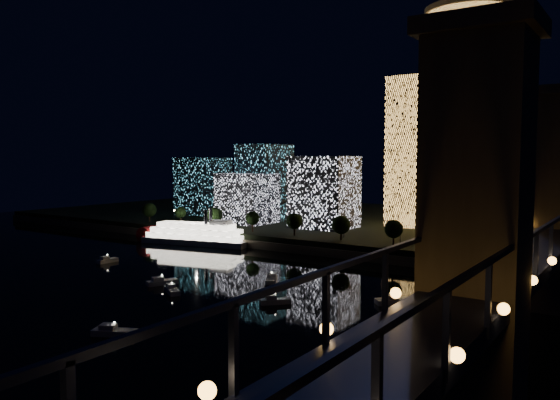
% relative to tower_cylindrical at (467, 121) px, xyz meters
% --- Properties ---
extents(ground, '(520.00, 520.00, 0.00)m').
position_rel_tower_cylindrical_xyz_m(ground, '(-19.88, -136.07, -49.10)').
color(ground, black).
rests_on(ground, ground).
extents(far_bank, '(420.00, 160.00, 5.00)m').
position_rel_tower_cylindrical_xyz_m(far_bank, '(-19.88, 23.93, -46.60)').
color(far_bank, black).
rests_on(far_bank, ground).
extents(seawall, '(420.00, 6.00, 3.00)m').
position_rel_tower_cylindrical_xyz_m(seawall, '(-19.88, -54.07, -47.60)').
color(seawall, '#6B5E4C').
rests_on(seawall, ground).
extents(tower_cylindrical, '(34.00, 34.00, 87.94)m').
position_rel_tower_cylindrical_xyz_m(tower_cylindrical, '(0.00, 0.00, 0.00)').
color(tower_cylindrical, '#FDB251').
rests_on(tower_cylindrical, far_bank).
extents(tower_rectangular, '(20.07, 20.07, 63.86)m').
position_rel_tower_cylindrical_xyz_m(tower_rectangular, '(-23.42, 7.07, -12.16)').
color(tower_rectangular, '#FDB251').
rests_on(tower_rectangular, far_bank).
extents(midrise_blocks, '(105.75, 42.00, 35.84)m').
position_rel_tower_cylindrical_xyz_m(midrise_blocks, '(-91.63, -15.40, -29.00)').
color(midrise_blocks, white).
rests_on(midrise_blocks, far_bank).
extents(truss_bridge, '(13.00, 266.00, 50.00)m').
position_rel_tower_cylindrical_xyz_m(truss_bridge, '(45.12, -132.35, -32.85)').
color(truss_bridge, '#171F4B').
rests_on(truss_bridge, ground).
extents(riverboat, '(49.65, 19.62, 14.67)m').
position_rel_tower_cylindrical_xyz_m(riverboat, '(-90.29, -61.78, -45.33)').
color(riverboat, silver).
rests_on(riverboat, ground).
extents(motorboats, '(127.94, 64.81, 2.78)m').
position_rel_tower_cylindrical_xyz_m(motorboats, '(-21.02, -124.55, -48.28)').
color(motorboats, silver).
rests_on(motorboats, ground).
extents(esplanade_trees, '(166.40, 6.72, 8.86)m').
position_rel_tower_cylindrical_xyz_m(esplanade_trees, '(-48.14, -48.07, -38.62)').
color(esplanade_trees, black).
rests_on(esplanade_trees, far_bank).
extents(street_lamps, '(132.70, 0.70, 5.65)m').
position_rel_tower_cylindrical_xyz_m(street_lamps, '(-53.88, -42.07, -40.07)').
color(street_lamps, black).
rests_on(street_lamps, far_bank).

